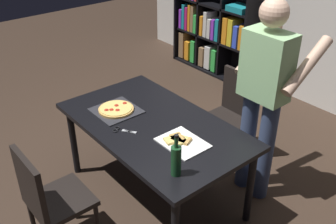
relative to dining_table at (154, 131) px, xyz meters
name	(u,v)px	position (x,y,z in m)	size (l,w,h in m)	color
ground_plane	(155,193)	(0.00, 0.00, -0.68)	(12.00, 12.00, 0.00)	#38281E
dining_table	(154,131)	(0.00, 0.00, 0.00)	(1.63, 0.94, 0.75)	black
chair_near_camera	(48,197)	(0.00, -0.96, -0.16)	(0.42, 0.42, 0.90)	black
chair_far_side	(231,111)	(0.00, 0.96, -0.16)	(0.42, 0.42, 0.90)	black
bookshelf	(215,5)	(-1.66, 2.37, 0.29)	(1.40, 0.35, 1.95)	black
person_serving_pizza	(264,91)	(0.50, 0.74, 0.32)	(0.55, 0.54, 1.75)	#38476B
pepperoni_pizza_on_tray	(116,110)	(-0.36, -0.13, 0.09)	(0.36, 0.36, 0.04)	#2D2D33
pizza_slices_on_towel	(181,141)	(0.35, -0.01, 0.08)	(0.36, 0.28, 0.03)	white
wine_bottle	(176,160)	(0.61, -0.28, 0.19)	(0.07, 0.07, 0.32)	#194723
kitchen_scissors	(121,130)	(-0.08, -0.27, 0.08)	(0.19, 0.15, 0.01)	silver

